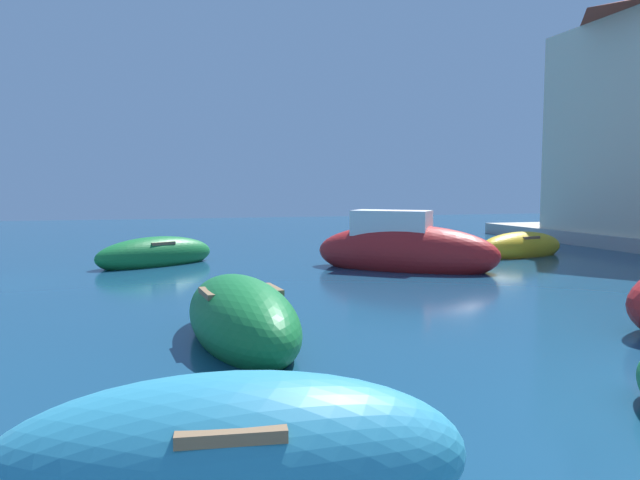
{
  "coord_description": "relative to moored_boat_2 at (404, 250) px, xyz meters",
  "views": [
    {
      "loc": [
        -5.83,
        -3.5,
        2.24
      ],
      "look_at": [
        -1.35,
        11.86,
        0.81
      ],
      "focal_mm": 33.46,
      "sensor_mm": 36.0,
      "label": 1
    }
  ],
  "objects": [
    {
      "name": "moored_boat_9",
      "position": [
        -6.51,
        2.8,
        -0.22
      ],
      "size": [
        3.76,
        2.82,
        1.06
      ],
      "rotation": [
        0.0,
        0.0,
        3.65
      ],
      "color": "#197233",
      "rests_on": "ground"
    },
    {
      "name": "moored_boat_6",
      "position": [
        -6.23,
        -10.98,
        -0.16
      ],
      "size": [
        3.48,
        1.8,
        1.26
      ],
      "rotation": [
        0.0,
        0.0,
        3.02
      ],
      "color": "teal",
      "rests_on": "ground"
    },
    {
      "name": "moored_boat_2",
      "position": [
        0.0,
        0.0,
        0.0
      ],
      "size": [
        5.03,
        4.51,
        1.96
      ],
      "rotation": [
        0.0,
        0.0,
        5.61
      ],
      "color": "#B21E1E",
      "rests_on": "ground"
    },
    {
      "name": "moored_boat_7",
      "position": [
        4.9,
        1.73,
        -0.22
      ],
      "size": [
        3.78,
        2.02,
        1.03
      ],
      "rotation": [
        0.0,
        0.0,
        3.4
      ],
      "color": "gold",
      "rests_on": "ground"
    },
    {
      "name": "moored_boat_3",
      "position": [
        -5.47,
        -6.45,
        -0.17
      ],
      "size": [
        1.69,
        3.76,
        1.22
      ],
      "rotation": [
        0.0,
        0.0,
        4.8
      ],
      "color": "#197233",
      "rests_on": "ground"
    }
  ]
}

